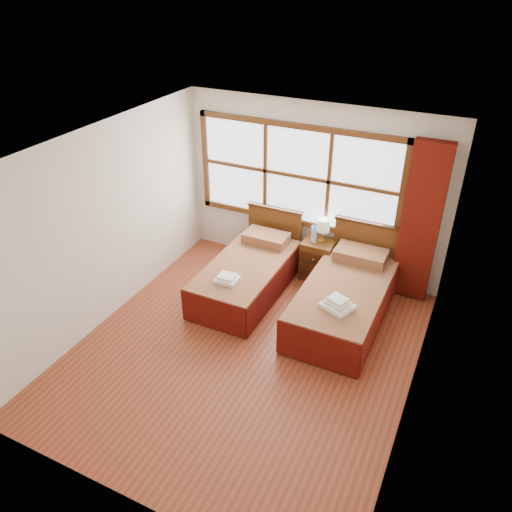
% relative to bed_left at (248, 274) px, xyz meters
% --- Properties ---
extents(floor, '(4.50, 4.50, 0.00)m').
position_rel_bed_left_xyz_m(floor, '(0.55, -1.20, -0.29)').
color(floor, brown).
rests_on(floor, ground).
extents(ceiling, '(4.50, 4.50, 0.00)m').
position_rel_bed_left_xyz_m(ceiling, '(0.55, -1.20, 2.31)').
color(ceiling, white).
rests_on(ceiling, wall_back).
extents(wall_back, '(4.00, 0.00, 4.00)m').
position_rel_bed_left_xyz_m(wall_back, '(0.55, 1.05, 1.01)').
color(wall_back, silver).
rests_on(wall_back, floor).
extents(wall_left, '(0.00, 4.50, 4.50)m').
position_rel_bed_left_xyz_m(wall_left, '(-1.45, -1.20, 1.01)').
color(wall_left, silver).
rests_on(wall_left, floor).
extents(wall_right, '(0.00, 4.50, 4.50)m').
position_rel_bed_left_xyz_m(wall_right, '(2.55, -1.20, 1.01)').
color(wall_right, silver).
rests_on(wall_right, floor).
extents(window, '(3.16, 0.06, 1.56)m').
position_rel_bed_left_xyz_m(window, '(0.30, 1.01, 1.21)').
color(window, white).
rests_on(window, wall_back).
extents(curtain, '(0.50, 0.16, 2.30)m').
position_rel_bed_left_xyz_m(curtain, '(2.15, 0.91, 0.88)').
color(curtain, '#5D1109').
rests_on(curtain, wall_back).
extents(bed_left, '(0.99, 2.01, 0.95)m').
position_rel_bed_left_xyz_m(bed_left, '(0.00, 0.00, 0.00)').
color(bed_left, '#381D0B').
rests_on(bed_left, floor).
extents(bed_right, '(1.06, 2.08, 1.03)m').
position_rel_bed_left_xyz_m(bed_right, '(1.46, -0.00, 0.02)').
color(bed_right, '#381D0B').
rests_on(bed_right, floor).
extents(nightstand, '(0.46, 0.46, 0.62)m').
position_rel_bed_left_xyz_m(nightstand, '(0.79, 0.80, 0.02)').
color(nightstand, '#583113').
rests_on(nightstand, floor).
extents(towels_left, '(0.30, 0.27, 0.09)m').
position_rel_bed_left_xyz_m(towels_left, '(-0.03, -0.57, 0.26)').
color(towels_left, white).
rests_on(towels_left, bed_left).
extents(towels_right, '(0.44, 0.41, 0.15)m').
position_rel_bed_left_xyz_m(towels_right, '(1.51, -0.56, 0.32)').
color(towels_right, white).
rests_on(towels_right, bed_right).
extents(lamp, '(0.19, 0.19, 0.36)m').
position_rel_bed_left_xyz_m(lamp, '(0.83, 0.83, 0.58)').
color(lamp, gold).
rests_on(lamp, nightstand).
extents(bottle_near, '(0.07, 0.07, 0.27)m').
position_rel_bed_left_xyz_m(bottle_near, '(0.70, 0.78, 0.45)').
color(bottle_near, '#A7C8D7').
rests_on(bottle_near, nightstand).
extents(bottle_far, '(0.07, 0.07, 0.25)m').
position_rel_bed_left_xyz_m(bottle_far, '(0.72, 0.75, 0.44)').
color(bottle_far, '#A7C8D7').
rests_on(bottle_far, nightstand).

